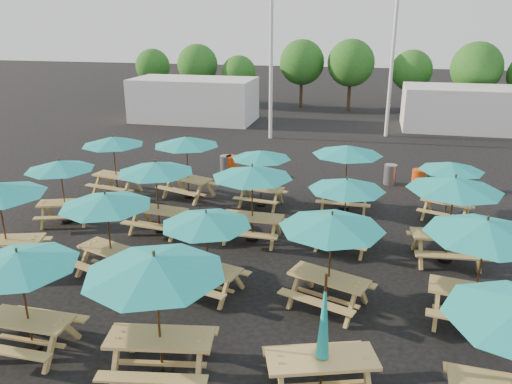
% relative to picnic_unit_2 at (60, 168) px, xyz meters
% --- Properties ---
extents(ground, '(120.00, 120.00, 0.00)m').
position_rel_picnic_unit_2_xyz_m(ground, '(6.25, -0.13, -1.91)').
color(ground, black).
rests_on(ground, ground).
extents(picnic_unit_2, '(2.83, 2.83, 2.18)m').
position_rel_picnic_unit_2_xyz_m(picnic_unit_2, '(0.00, 0.00, 0.00)').
color(picnic_unit_2, tan).
rests_on(picnic_unit_2, ground).
extents(picnic_unit_3, '(2.75, 2.75, 2.31)m').
position_rel_picnic_unit_2_xyz_m(picnic_unit_3, '(0.27, 3.07, 0.11)').
color(picnic_unit_3, tan).
rests_on(picnic_unit_3, ground).
extents(picnic_unit_4, '(2.36, 2.36, 2.28)m').
position_rel_picnic_unit_2_xyz_m(picnic_unit_4, '(3.25, -6.33, 0.09)').
color(picnic_unit_4, tan).
rests_on(picnic_unit_4, ground).
extents(picnic_unit_5, '(3.01, 3.01, 2.33)m').
position_rel_picnic_unit_2_xyz_m(picnic_unit_5, '(3.31, -3.01, 0.13)').
color(picnic_unit_5, tan).
rests_on(picnic_unit_5, ground).
extents(picnic_unit_6, '(2.68, 2.68, 2.35)m').
position_rel_picnic_unit_2_xyz_m(picnic_unit_6, '(3.37, -0.03, 0.15)').
color(picnic_unit_6, tan).
rests_on(picnic_unit_6, ground).
extents(picnic_unit_7, '(3.12, 3.12, 2.41)m').
position_rel_picnic_unit_2_xyz_m(picnic_unit_7, '(3.16, 3.27, 0.20)').
color(picnic_unit_7, tan).
rests_on(picnic_unit_7, ground).
extents(picnic_unit_8, '(3.02, 3.02, 2.57)m').
position_rel_picnic_unit_2_xyz_m(picnic_unit_8, '(6.17, -6.43, 0.34)').
color(picnic_unit_8, tan).
rests_on(picnic_unit_8, ground).
extents(picnic_unit_9, '(2.71, 2.71, 2.17)m').
position_rel_picnic_unit_2_xyz_m(picnic_unit_9, '(6.10, -3.30, -0.01)').
color(picnic_unit_9, tan).
rests_on(picnic_unit_9, ground).
extents(picnic_unit_10, '(2.51, 2.51, 2.40)m').
position_rel_picnic_unit_2_xyz_m(picnic_unit_10, '(6.44, 0.01, 0.19)').
color(picnic_unit_10, tan).
rests_on(picnic_unit_10, ground).
extents(picnic_unit_11, '(2.42, 2.42, 2.11)m').
position_rel_picnic_unit_2_xyz_m(picnic_unit_11, '(6.06, 3.01, -0.06)').
color(picnic_unit_11, tan).
rests_on(picnic_unit_11, ground).
extents(picnic_unit_12, '(2.40, 2.24, 2.51)m').
position_rel_picnic_unit_2_xyz_m(picnic_unit_12, '(9.21, -6.34, -0.88)').
color(picnic_unit_12, tan).
rests_on(picnic_unit_12, ground).
extents(picnic_unit_13, '(3.11, 3.11, 2.38)m').
position_rel_picnic_unit_2_xyz_m(picnic_unit_13, '(9.07, -3.28, 0.18)').
color(picnic_unit_13, tan).
rests_on(picnic_unit_13, ground).
extents(picnic_unit_14, '(2.66, 2.66, 2.19)m').
position_rel_picnic_unit_2_xyz_m(picnic_unit_14, '(9.23, 0.01, 0.01)').
color(picnic_unit_14, tan).
rests_on(picnic_unit_14, ground).
extents(picnic_unit_15, '(2.53, 2.53, 2.40)m').
position_rel_picnic_unit_2_xyz_m(picnic_unit_15, '(9.07, 3.31, 0.19)').
color(picnic_unit_15, tan).
rests_on(picnic_unit_15, ground).
extents(picnic_unit_17, '(2.94, 2.94, 2.54)m').
position_rel_picnic_unit_2_xyz_m(picnic_unit_17, '(12.31, -3.26, 0.32)').
color(picnic_unit_17, tan).
rests_on(picnic_unit_17, ground).
extents(picnic_unit_18, '(2.81, 2.81, 2.51)m').
position_rel_picnic_unit_2_xyz_m(picnic_unit_18, '(12.10, -0.17, 0.28)').
color(picnic_unit_18, tan).
rests_on(picnic_unit_18, ground).
extents(picnic_unit_19, '(2.71, 2.71, 2.07)m').
position_rel_picnic_unit_2_xyz_m(picnic_unit_19, '(12.50, 3.08, -0.10)').
color(picnic_unit_19, tan).
rests_on(picnic_unit_19, ground).
extents(waste_bin_0, '(0.52, 0.52, 0.83)m').
position_rel_picnic_unit_2_xyz_m(waste_bin_0, '(3.71, 6.54, -1.50)').
color(waste_bin_0, gray).
rests_on(waste_bin_0, ground).
extents(waste_bin_1, '(0.52, 0.52, 0.83)m').
position_rel_picnic_unit_2_xyz_m(waste_bin_1, '(3.97, 6.54, -1.50)').
color(waste_bin_1, '#D5410C').
rests_on(waste_bin_1, ground).
extents(waste_bin_2, '(0.52, 0.52, 0.83)m').
position_rel_picnic_unit_2_xyz_m(waste_bin_2, '(10.74, 6.68, -1.50)').
color(waste_bin_2, gray).
rests_on(waste_bin_2, ground).
extents(waste_bin_3, '(0.52, 0.52, 0.83)m').
position_rel_picnic_unit_2_xyz_m(waste_bin_3, '(11.82, 6.21, -1.50)').
color(waste_bin_3, '#D5410C').
rests_on(waste_bin_3, ground).
extents(waste_bin_4, '(0.52, 0.52, 0.83)m').
position_rel_picnic_unit_2_xyz_m(waste_bin_4, '(12.41, 6.22, -1.50)').
color(waste_bin_4, '#19891D').
rests_on(waste_bin_4, ground).
extents(waste_bin_5, '(0.52, 0.52, 0.83)m').
position_rel_picnic_unit_2_xyz_m(waste_bin_5, '(13.12, 6.55, -1.50)').
color(waste_bin_5, '#D5410C').
rests_on(waste_bin_5, ground).
extents(mast_0, '(0.20, 0.20, 12.00)m').
position_rel_picnic_unit_2_xyz_m(mast_0, '(4.25, 13.87, 4.09)').
color(mast_0, silver).
rests_on(mast_0, ground).
extents(mast_1, '(0.20, 0.20, 12.00)m').
position_rel_picnic_unit_2_xyz_m(mast_1, '(10.75, 15.87, 4.09)').
color(mast_1, silver).
rests_on(mast_1, ground).
extents(event_tent_0, '(8.00, 4.00, 2.80)m').
position_rel_picnic_unit_2_xyz_m(event_tent_0, '(-1.75, 17.87, -0.51)').
color(event_tent_0, silver).
rests_on(event_tent_0, ground).
extents(event_tent_1, '(7.00, 4.00, 2.60)m').
position_rel_picnic_unit_2_xyz_m(event_tent_1, '(15.25, 18.87, -0.61)').
color(event_tent_1, silver).
rests_on(event_tent_1, ground).
extents(tree_0, '(2.80, 2.80, 4.24)m').
position_rel_picnic_unit_2_xyz_m(tree_0, '(-7.82, 25.12, 0.92)').
color(tree_0, '#382314').
rests_on(tree_0, ground).
extents(tree_1, '(3.11, 3.11, 4.72)m').
position_rel_picnic_unit_2_xyz_m(tree_1, '(-3.49, 23.77, 1.24)').
color(tree_1, '#382314').
rests_on(tree_1, ground).
extents(tree_2, '(2.59, 2.59, 3.93)m').
position_rel_picnic_unit_2_xyz_m(tree_2, '(-0.14, 23.52, 0.71)').
color(tree_2, '#382314').
rests_on(tree_2, ground).
extents(tree_3, '(3.36, 3.36, 5.09)m').
position_rel_picnic_unit_2_xyz_m(tree_3, '(4.50, 24.59, 1.49)').
color(tree_3, '#382314').
rests_on(tree_3, ground).
extents(tree_4, '(3.41, 3.41, 5.17)m').
position_rel_picnic_unit_2_xyz_m(tree_4, '(8.15, 24.13, 1.55)').
color(tree_4, '#382314').
rests_on(tree_4, ground).
extents(tree_5, '(2.94, 2.94, 4.45)m').
position_rel_picnic_unit_2_xyz_m(tree_5, '(12.47, 24.55, 1.06)').
color(tree_5, '#382314').
rests_on(tree_5, ground).
extents(tree_6, '(3.38, 3.38, 5.13)m').
position_rel_picnic_unit_2_xyz_m(tree_6, '(16.48, 22.77, 1.51)').
color(tree_6, '#382314').
rests_on(tree_6, ground).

